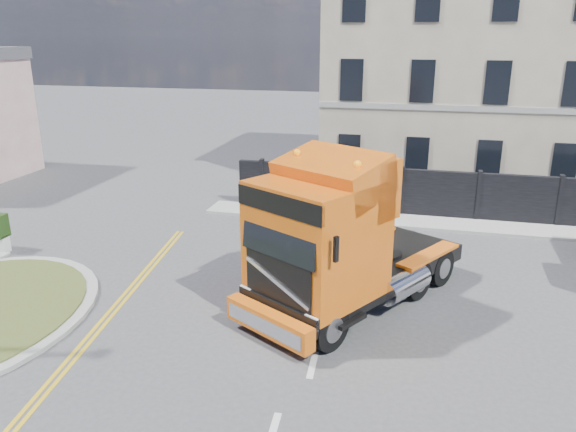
# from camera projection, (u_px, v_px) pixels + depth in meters

# --- Properties ---
(ground) EXTENTS (120.00, 120.00, 0.00)m
(ground) POSITION_uv_depth(u_px,v_px,m) (241.00, 299.00, 16.05)
(ground) COLOR #424244
(ground) RESTS_ON ground
(hoarding_fence) EXTENTS (18.80, 0.25, 2.00)m
(hoarding_fence) POSITION_uv_depth(u_px,v_px,m) (466.00, 197.00, 22.55)
(hoarding_fence) COLOR black
(hoarding_fence) RESTS_ON ground
(georgian_building) EXTENTS (12.30, 10.30, 12.80)m
(georgian_building) POSITION_uv_depth(u_px,v_px,m) (456.00, 64.00, 28.13)
(georgian_building) COLOR beige
(georgian_building) RESTS_ON ground
(pavement_far) EXTENTS (20.00, 1.60, 0.12)m
(pavement_far) POSITION_uv_depth(u_px,v_px,m) (450.00, 225.00, 22.14)
(pavement_far) COLOR #989892
(pavement_far) RESTS_ON ground
(truck) EXTENTS (5.95, 7.56, 4.32)m
(truck) POSITION_uv_depth(u_px,v_px,m) (334.00, 245.00, 14.75)
(truck) COLOR black
(truck) RESTS_ON ground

